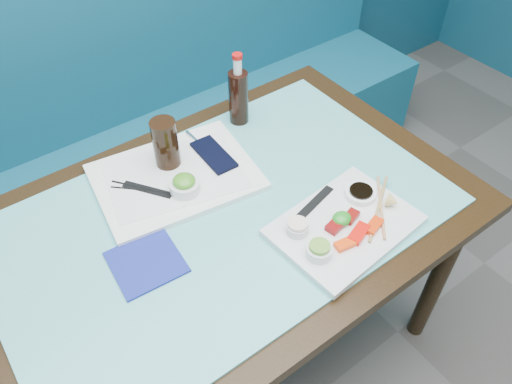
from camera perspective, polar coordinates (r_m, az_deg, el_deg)
booth_bench at (r=2.21m, az=-15.53°, el=4.03°), size 3.00×0.56×1.17m
dining_table at (r=1.45m, az=-3.62°, el=-4.93°), size 1.40×0.90×0.75m
glass_top at (r=1.38m, az=-3.78°, el=-2.64°), size 1.22×0.76×0.01m
sashimi_plate at (r=1.36m, az=10.09°, el=-3.84°), size 0.40×0.30×0.02m
salmon_left at (r=1.30m, az=10.26°, el=-5.84°), size 0.06×0.04×0.01m
salmon_mid at (r=1.32m, az=11.67°, el=-4.64°), size 0.08×0.05×0.02m
salmon_right at (r=1.35m, az=13.31°, el=-3.80°), size 0.07×0.05×0.01m
tuna_left at (r=1.33m, az=9.11°, el=-3.79°), size 0.06×0.04×0.02m
tuna_right at (r=1.36m, az=10.80°, el=-2.75°), size 0.05×0.04×0.02m
seaweed_garnish at (r=1.34m, az=9.77°, el=-3.01°), size 0.07×0.06×0.03m
ramekin_wasabi at (r=1.26m, az=7.21°, el=-6.72°), size 0.07×0.07×0.03m
wasabi_fill at (r=1.25m, az=7.29°, el=-6.17°), size 0.06×0.06×0.01m
ramekin_ginger at (r=1.31m, az=4.75°, el=-4.17°), size 0.07×0.07×0.02m
ginger_fill at (r=1.29m, az=4.80°, el=-3.66°), size 0.06×0.06×0.01m
soy_dish at (r=1.42m, az=11.85°, el=-0.19°), size 0.11×0.11×0.02m
soy_fill at (r=1.41m, az=11.92°, el=0.14°), size 0.09×0.09×0.01m
lemon_wedge at (r=1.40m, az=15.34°, el=-1.05°), size 0.05×0.05×0.04m
chopstick_sleeve at (r=1.39m, az=6.74°, el=-1.18°), size 0.15×0.06×0.00m
wooden_chopstick_a at (r=1.40m, az=13.82°, el=-1.75°), size 0.22×0.15×0.01m
wooden_chopstick_b at (r=1.41m, az=14.10°, el=-1.58°), size 0.16×0.18×0.01m
serving_tray at (r=1.49m, az=-9.19°, el=1.73°), size 0.50×0.40×0.02m
paper_placemat at (r=1.48m, az=-9.23°, el=2.00°), size 0.44×0.36×0.00m
seaweed_bowl at (r=1.42m, az=-8.15°, el=0.62°), size 0.10×0.10×0.03m
seaweed_salad at (r=1.40m, az=-8.24°, el=1.24°), size 0.08×0.08×0.03m
cola_glass at (r=1.47m, az=-10.30°, el=5.48°), size 0.10×0.10×0.15m
navy_pouch at (r=1.52m, az=-4.86°, el=4.25°), size 0.08×0.17×0.01m
fork at (r=1.59m, az=-7.11°, el=6.13°), size 0.01×0.08×0.01m
black_chopstick_a at (r=1.45m, az=-12.42°, el=0.19°), size 0.15×0.15×0.01m
black_chopstick_b at (r=1.45m, az=-12.14°, el=0.34°), size 0.15×0.19×0.01m
tray_sleeve at (r=1.45m, az=-12.28°, el=0.24°), size 0.11×0.14×0.00m
cola_bottle_body at (r=1.63m, az=-2.01°, el=10.73°), size 0.07×0.07×0.18m
cola_bottle_neck at (r=1.57m, az=-2.12°, el=14.21°), size 0.03×0.03×0.05m
cola_bottle_cap at (r=1.55m, az=-2.16°, el=15.25°), size 0.04×0.04×0.01m
blue_napkin at (r=1.30m, az=-12.44°, el=-7.83°), size 0.18×0.18×0.01m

